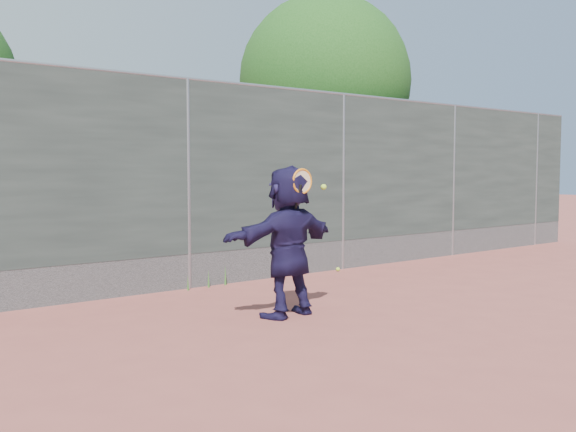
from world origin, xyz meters
TOP-DOWN VIEW (x-y plane):
  - ground at (0.00, 0.00)m, footprint 80.00×80.00m
  - player at (0.04, 1.23)m, footprint 1.68×0.70m
  - ball_ground at (2.76, 3.35)m, footprint 0.07×0.07m
  - fence at (-0.00, 3.50)m, footprint 20.00×0.06m
  - swing_action at (0.12, 1.03)m, footprint 0.50×0.13m
  - tree_right at (4.68, 5.75)m, footprint 3.78×3.60m
  - weed_clump at (0.29, 3.38)m, footprint 0.68×0.07m

SIDE VIEW (x-z plane):
  - ground at x=0.00m, z-range 0.00..0.00m
  - ball_ground at x=2.76m, z-range 0.00..0.07m
  - weed_clump at x=0.29m, z-range -0.02..0.28m
  - player at x=0.04m, z-range 0.00..1.76m
  - swing_action at x=0.12m, z-range 1.30..1.81m
  - fence at x=0.00m, z-range 0.07..3.09m
  - tree_right at x=4.68m, z-range 0.80..6.19m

